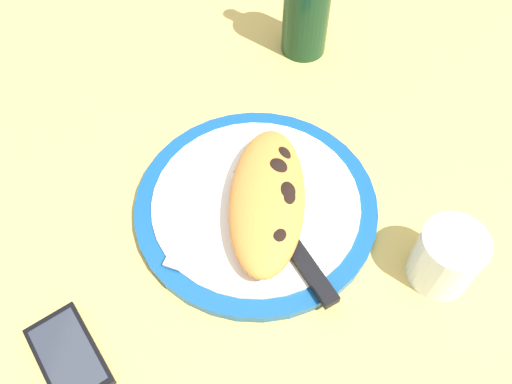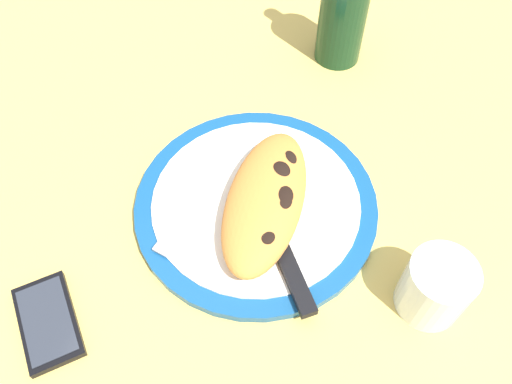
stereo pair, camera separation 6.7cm
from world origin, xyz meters
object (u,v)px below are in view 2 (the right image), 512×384
at_px(plate, 256,204).
at_px(water_glass, 434,289).
at_px(smartphone, 48,322).
at_px(wine_bottle, 345,4).
at_px(calzone, 266,200).
at_px(fork, 193,210).
at_px(knife, 285,257).

bearing_deg(plate, water_glass, 74.98).
bearing_deg(smartphone, wine_bottle, 159.28).
xyz_separation_m(plate, water_glass, (0.06, 0.24, 0.03)).
bearing_deg(water_glass, calzone, -103.64).
bearing_deg(plate, fork, -60.55).
bearing_deg(knife, water_glass, 92.50).
xyz_separation_m(knife, smartphone, (0.16, -0.24, -0.02)).
bearing_deg(wine_bottle, fork, -15.91).
bearing_deg(calzone, fork, -70.67).
height_order(smartphone, water_glass, water_glass).
height_order(knife, water_glass, water_glass).
bearing_deg(calzone, water_glass, 76.36).
distance_m(plate, water_glass, 0.24).
relative_size(calzone, wine_bottle, 0.91).
relative_size(calzone, smartphone, 1.88).
xyz_separation_m(knife, water_glass, (-0.01, 0.17, 0.01)).
xyz_separation_m(plate, smartphone, (0.23, -0.18, -0.00)).
bearing_deg(smartphone, calzone, 138.35).
bearing_deg(wine_bottle, plate, -5.65).
bearing_deg(wine_bottle, calzone, -2.76).
distance_m(calzone, smartphone, 0.29).
bearing_deg(wine_bottle, smartphone, -20.72).
distance_m(water_glass, wine_bottle, 0.45).
distance_m(plate, smartphone, 0.29).
xyz_separation_m(plate, wine_bottle, (-0.33, 0.03, 0.09)).
height_order(smartphone, wine_bottle, wine_bottle).
bearing_deg(smartphone, water_glass, 111.83).
height_order(plate, knife, knife).
height_order(knife, smartphone, knife).
height_order(plate, fork, fork).
xyz_separation_m(plate, calzone, (0.01, 0.02, 0.03)).
bearing_deg(fork, smartphone, -29.34).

